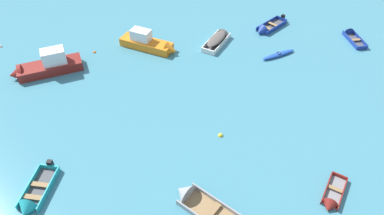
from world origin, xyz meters
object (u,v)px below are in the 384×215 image
rowboat_deep_blue_near_left (350,35)px  motor_launch_orange_midfield_right (150,43)px  mooring_buoy_trailing (0,47)px  kayak_blue_cluster_outer (279,54)px  mooring_buoy_outer_edge (95,52)px  rowboat_maroon_back_row_center (331,200)px  rowboat_grey_foreground_center (194,199)px  mooring_buoy_between_boats_right (220,136)px  rowboat_turquoise_far_right (33,199)px  rowboat_deep_blue_back_row_left (266,29)px  motor_launch_maroon_outer_right (45,66)px  rowboat_white_far_left (219,38)px

rowboat_deep_blue_near_left → motor_launch_orange_midfield_right: 21.04m
motor_launch_orange_midfield_right → mooring_buoy_trailing: motor_launch_orange_midfield_right is taller
kayak_blue_cluster_outer → mooring_buoy_outer_edge: bearing=172.6°
rowboat_deep_blue_near_left → mooring_buoy_trailing: (-36.16, 1.48, -0.19)m
rowboat_maroon_back_row_center → rowboat_grey_foreground_center: bearing=174.3°
rowboat_maroon_back_row_center → mooring_buoy_between_boats_right: (-6.12, 6.36, -0.15)m
rowboat_turquoise_far_right → rowboat_deep_blue_back_row_left: size_ratio=1.00×
rowboat_deep_blue_near_left → motor_launch_maroon_outer_right: bearing=-173.7°
rowboat_deep_blue_near_left → mooring_buoy_outer_edge: rowboat_deep_blue_near_left is taller
motor_launch_maroon_outer_right → mooring_buoy_outer_edge: size_ratio=21.47×
kayak_blue_cluster_outer → rowboat_deep_blue_back_row_left: size_ratio=0.89×
rowboat_deep_blue_near_left → mooring_buoy_outer_edge: (-26.54, -0.45, -0.19)m
rowboat_deep_blue_near_left → kayak_blue_cluster_outer: 8.96m
rowboat_turquoise_far_right → mooring_buoy_outer_edge: size_ratio=13.56×
rowboat_maroon_back_row_center → rowboat_white_far_left: size_ratio=0.68×
rowboat_deep_blue_near_left → motor_launch_maroon_outer_right: (-30.56, -3.36, 0.51)m
rowboat_white_far_left → kayak_blue_cluster_outer: rowboat_white_far_left is taller
rowboat_deep_blue_near_left → mooring_buoy_between_boats_right: 20.32m
rowboat_grey_foreground_center → mooring_buoy_trailing: (-17.78, 19.75, -0.20)m
kayak_blue_cluster_outer → rowboat_grey_foreground_center: bearing=-122.5°
rowboat_grey_foreground_center → rowboat_deep_blue_back_row_left: size_ratio=1.06×
rowboat_maroon_back_row_center → kayak_blue_cluster_outer: 16.39m
rowboat_turquoise_far_right → mooring_buoy_outer_edge: bearing=83.1°
rowboat_maroon_back_row_center → rowboat_deep_blue_near_left: bearing=63.2°
rowboat_turquoise_far_right → mooring_buoy_trailing: 20.24m
rowboat_deep_blue_near_left → rowboat_grey_foreground_center: (-18.38, -18.27, 0.01)m
mooring_buoy_between_boats_right → rowboat_maroon_back_row_center: bearing=-46.1°
mooring_buoy_trailing → mooring_buoy_outer_edge: 9.82m
rowboat_maroon_back_row_center → rowboat_white_far_left: rowboat_white_far_left is taller
rowboat_deep_blue_back_row_left → mooring_buoy_trailing: size_ratio=10.10×
rowboat_white_far_left → rowboat_deep_blue_back_row_left: bearing=16.4°
rowboat_grey_foreground_center → mooring_buoy_trailing: size_ratio=10.68×
rowboat_turquoise_far_right → mooring_buoy_between_boats_right: size_ratio=10.86×
motor_launch_orange_midfield_right → mooring_buoy_between_boats_right: (5.23, -12.51, -0.62)m
mooring_buoy_outer_edge → kayak_blue_cluster_outer: bearing=-7.4°
rowboat_grey_foreground_center → rowboat_deep_blue_back_row_left: (9.84, 20.32, 0.02)m
rowboat_deep_blue_near_left → mooring_buoy_trailing: rowboat_deep_blue_near_left is taller
mooring_buoy_outer_edge → mooring_buoy_trailing: bearing=168.7°
rowboat_turquoise_far_right → rowboat_white_far_left: size_ratio=0.92×
rowboat_deep_blue_near_left → kayak_blue_cluster_outer: bearing=-161.9°
mooring_buoy_between_boats_right → mooring_buoy_outer_edge: size_ratio=1.25×
rowboat_white_far_left → motor_launch_maroon_outer_right: size_ratio=0.69×
rowboat_maroon_back_row_center → motor_launch_maroon_outer_right: motor_launch_maroon_outer_right is taller
mooring_buoy_between_boats_right → mooring_buoy_outer_edge: bearing=131.1°
kayak_blue_cluster_outer → rowboat_white_far_left: bearing=148.7°
rowboat_maroon_back_row_center → motor_launch_orange_midfield_right: 22.02m
mooring_buoy_trailing → mooring_buoy_between_boats_right: mooring_buoy_trailing is taller
rowboat_white_far_left → motor_launch_orange_midfield_right: size_ratio=0.76×
motor_launch_maroon_outer_right → mooring_buoy_outer_edge: bearing=35.9°
rowboat_maroon_back_row_center → rowboat_turquoise_far_right: bearing=174.4°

